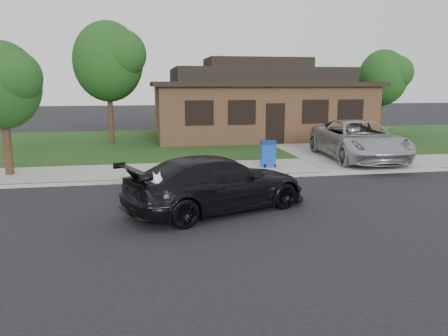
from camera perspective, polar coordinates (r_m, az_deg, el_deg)
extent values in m
plane|color=black|center=(11.83, 3.65, -5.07)|extent=(120.00, 120.00, 0.00)
cube|color=gray|center=(16.57, -0.55, -0.20)|extent=(60.00, 3.00, 0.12)
cube|color=gray|center=(15.13, 0.43, -1.28)|extent=(60.00, 0.12, 0.12)
cube|color=#193814|center=(24.39, -3.79, 3.36)|extent=(60.00, 13.00, 0.13)
cube|color=gray|center=(23.01, 12.14, 2.70)|extent=(4.50, 13.00, 0.14)
imported|color=black|center=(11.31, -0.91, -2.03)|extent=(5.34, 3.75, 1.44)
ellipsoid|color=white|center=(10.25, -8.81, -1.87)|extent=(0.34, 0.40, 0.30)
sphere|color=white|center=(10.00, -8.78, -1.59)|extent=(0.26, 0.26, 0.26)
cube|color=white|center=(9.89, -8.75, -2.00)|extent=(0.09, 0.12, 0.08)
sphere|color=black|center=(9.83, -8.74, -2.08)|extent=(0.04, 0.04, 0.04)
cone|color=white|center=(10.02, -9.19, -0.79)|extent=(0.11, 0.11, 0.14)
cone|color=white|center=(10.03, -8.44, -0.77)|extent=(0.11, 0.11, 0.14)
imported|color=#A8ABAF|center=(19.18, 17.12, 3.54)|extent=(3.15, 6.05, 1.63)
cube|color=#0E3B9D|center=(16.93, 5.78, 1.71)|extent=(0.63, 0.63, 0.89)
cube|color=navy|center=(16.86, 5.81, 3.37)|extent=(0.68, 0.68, 0.10)
cylinder|color=black|center=(16.69, 5.36, 0.28)|extent=(0.07, 0.14, 0.14)
cylinder|color=black|center=(16.80, 6.66, 0.32)|extent=(0.07, 0.14, 0.14)
cube|color=#422B1C|center=(26.94, 4.21, 7.41)|extent=(12.00, 8.00, 3.00)
cube|color=black|center=(26.90, 4.26, 10.87)|extent=(12.60, 8.60, 0.25)
cube|color=black|center=(26.90, 4.27, 11.98)|extent=(10.00, 6.50, 0.80)
cube|color=black|center=(26.92, 4.29, 13.47)|extent=(6.00, 3.50, 0.60)
cube|color=black|center=(23.11, 6.72, 5.80)|extent=(1.00, 0.06, 2.10)
cube|color=black|center=(22.22, -3.23, 7.21)|extent=(1.30, 0.05, 1.10)
cube|color=black|center=(22.60, 2.35, 7.28)|extent=(1.30, 0.05, 1.10)
cube|color=black|center=(23.81, 11.86, 7.24)|extent=(1.30, 0.05, 1.10)
cube|color=black|center=(24.63, 16.20, 7.15)|extent=(1.30, 0.05, 1.10)
cylinder|color=#332114|center=(24.16, -14.55, 6.07)|extent=(0.28, 0.28, 2.48)
ellipsoid|color=#143811|center=(24.11, -14.90, 13.28)|extent=(3.60, 3.60, 4.14)
sphere|color=#26591E|center=(23.55, -13.25, 14.30)|extent=(2.52, 2.52, 2.52)
cylinder|color=#332114|center=(29.58, 19.71, 6.17)|extent=(0.28, 0.28, 2.03)
ellipsoid|color=#143811|center=(29.50, 20.03, 11.03)|extent=(3.00, 3.00, 3.45)
sphere|color=#26591E|center=(29.43, 21.54, 11.52)|extent=(2.10, 2.10, 2.10)
cylinder|color=#332114|center=(17.04, -26.40, 2.24)|extent=(0.28, 0.28, 1.80)
ellipsoid|color=#143811|center=(16.89, -27.04, 9.63)|extent=(2.60, 2.60, 2.99)
sphere|color=#26591E|center=(16.38, -25.73, 10.65)|extent=(1.82, 1.82, 1.82)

